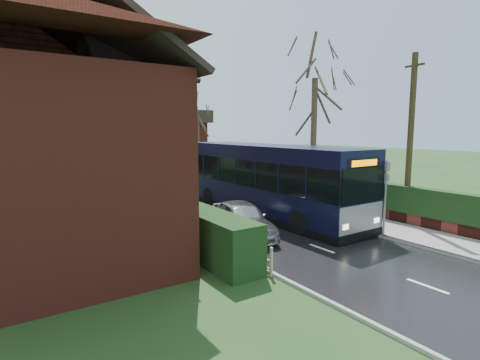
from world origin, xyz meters
TOP-DOWN VIEW (x-y plane):
  - ground at (0.00, 0.00)m, footprint 140.00×140.00m
  - road at (0.00, 10.00)m, footprint 6.00×100.00m
  - pavement at (4.25, 10.00)m, footprint 2.50×100.00m
  - kerb_right at (3.05, 10.00)m, footprint 0.12×100.00m
  - kerb_left at (-3.05, 10.00)m, footprint 0.12×100.00m
  - front_hedge at (-3.90, 5.00)m, footprint 1.20×16.00m
  - picket_fence at (-3.15, 5.00)m, footprint 0.10×16.00m
  - right_wall_hedge at (5.80, 10.00)m, footprint 0.60×50.00m
  - brick_house at (-8.73, 4.78)m, footprint 9.30×14.60m
  - bus at (1.80, 3.57)m, footprint 2.85×11.78m
  - car_silver at (-1.50, 1.00)m, footprint 2.59×4.52m
  - car_green at (-2.90, 1.73)m, footprint 1.93×4.48m
  - car_distant at (1.98, 40.47)m, footprint 2.90×4.73m
  - bus_stop_sign at (3.20, -2.31)m, footprint 0.17×0.47m
  - telegraph_pole at (5.80, -1.62)m, footprint 0.26×0.98m
  - tree_right_near at (6.00, 4.59)m, footprint 4.81×4.81m
  - tree_right_far at (6.00, 19.26)m, footprint 4.19×4.19m

SIDE VIEW (x-z plane):
  - ground at x=0.00m, z-range 0.00..0.00m
  - road at x=0.00m, z-range 0.00..0.02m
  - kerb_left at x=-3.05m, z-range 0.00..0.10m
  - pavement at x=4.25m, z-range 0.00..0.14m
  - kerb_right at x=3.05m, z-range 0.00..0.14m
  - picket_fence at x=-3.15m, z-range 0.00..0.90m
  - car_green at x=-2.90m, z-range 0.00..1.29m
  - car_silver at x=-1.50m, z-range 0.00..1.45m
  - car_distant at x=1.98m, z-range 0.00..1.47m
  - front_hedge at x=-3.90m, z-range 0.00..1.60m
  - right_wall_hedge at x=5.80m, z-range 0.12..1.92m
  - bus at x=1.80m, z-range -0.01..3.55m
  - bus_stop_sign at x=3.20m, z-range 0.50..3.62m
  - telegraph_pole at x=5.80m, z-range 0.05..7.70m
  - brick_house at x=-8.73m, z-range -0.77..9.53m
  - tree_right_far at x=6.00m, z-range 2.00..10.11m
  - tree_right_near at x=6.00m, z-range 2.56..12.94m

